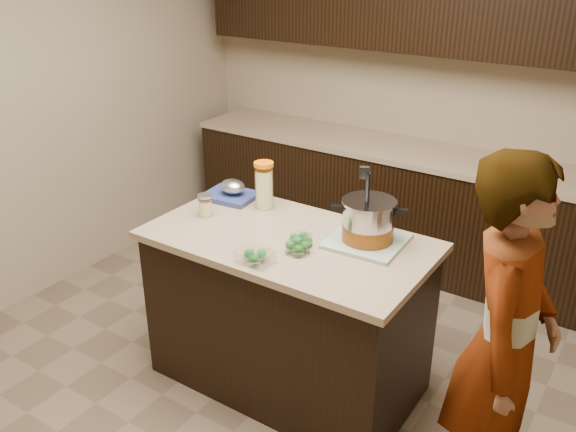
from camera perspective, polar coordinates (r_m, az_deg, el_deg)
name	(u,v)px	position (r m, az deg, el deg)	size (l,w,h in m)	color
ground_plane	(288,378)	(3.61, 0.00, -14.93)	(4.00, 4.00, 0.00)	brown
room_shell	(288,77)	(2.85, 0.00, 12.85)	(4.04, 4.04, 2.72)	tan
back_cabinets	(421,143)	(4.55, 12.30, 6.65)	(3.60, 0.63, 2.33)	black
island	(288,311)	(3.34, 0.00, -8.91)	(1.46, 0.81, 0.90)	black
dish_towel	(367,241)	(3.08, 7.40, -2.34)	(0.36, 0.36, 0.02)	#527A5C
stock_pot	(368,223)	(3.04, 7.50, -0.67)	(0.36, 0.36, 0.38)	#B7B7BC
lemonade_pitcher	(264,187)	(3.42, -2.25, 2.74)	(0.13, 0.13, 0.27)	#D7D884
mason_jar	(205,206)	(3.37, -7.76, 0.96)	(0.09, 0.09, 0.13)	#D7D884
broccoli_tub_left	(301,240)	(3.03, 1.21, -2.30)	(0.12, 0.12, 0.05)	silver
broccoli_tub_right	(298,248)	(2.95, 0.92, -3.00)	(0.16, 0.16, 0.06)	silver
broccoli_tub_rect	(255,257)	(2.87, -3.11, -3.85)	(0.18, 0.13, 0.06)	silver
blue_tray	(231,192)	(3.58, -5.33, 2.22)	(0.32, 0.26, 0.11)	navy
person	(503,348)	(2.60, 19.48, -11.53)	(0.60, 0.39, 1.63)	gray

